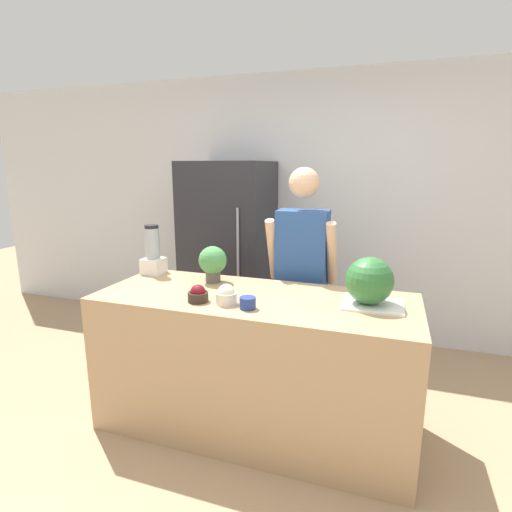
{
  "coord_description": "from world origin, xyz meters",
  "views": [
    {
      "loc": [
        0.78,
        -1.87,
        1.71
      ],
      "look_at": [
        0.0,
        0.43,
        1.16
      ],
      "focal_mm": 28.0,
      "sensor_mm": 36.0,
      "label": 1
    }
  ],
  "objects_px": {
    "bowl_cherries": "(198,295)",
    "refrigerator": "(229,252)",
    "person": "(302,278)",
    "watermelon": "(369,281)",
    "blender": "(153,254)",
    "potted_plant": "(213,262)",
    "bowl_small_blue": "(248,303)",
    "bowl_cream": "(226,295)"
  },
  "relations": [
    {
      "from": "blender",
      "to": "bowl_cherries",
      "type": "bearing_deg",
      "value": -37.64
    },
    {
      "from": "bowl_cream",
      "to": "potted_plant",
      "type": "relative_size",
      "value": 0.49
    },
    {
      "from": "refrigerator",
      "to": "blender",
      "type": "relative_size",
      "value": 4.71
    },
    {
      "from": "bowl_small_blue",
      "to": "potted_plant",
      "type": "height_order",
      "value": "potted_plant"
    },
    {
      "from": "bowl_small_blue",
      "to": "potted_plant",
      "type": "xyz_separation_m",
      "value": [
        -0.41,
        0.43,
        0.11
      ]
    },
    {
      "from": "blender",
      "to": "bowl_cream",
      "type": "bearing_deg",
      "value": -29.98
    },
    {
      "from": "watermelon",
      "to": "bowl_cherries",
      "type": "bearing_deg",
      "value": -165.39
    },
    {
      "from": "person",
      "to": "blender",
      "type": "xyz_separation_m",
      "value": [
        -1.07,
        -0.33,
        0.18
      ]
    },
    {
      "from": "bowl_cream",
      "to": "watermelon",
      "type": "bearing_deg",
      "value": 16.65
    },
    {
      "from": "refrigerator",
      "to": "person",
      "type": "distance_m",
      "value": 1.15
    },
    {
      "from": "blender",
      "to": "person",
      "type": "bearing_deg",
      "value": 17.13
    },
    {
      "from": "blender",
      "to": "potted_plant",
      "type": "distance_m",
      "value": 0.52
    },
    {
      "from": "bowl_cream",
      "to": "refrigerator",
      "type": "bearing_deg",
      "value": 111.91
    },
    {
      "from": "bowl_cream",
      "to": "bowl_small_blue",
      "type": "bearing_deg",
      "value": -13.61
    },
    {
      "from": "bowl_cherries",
      "to": "refrigerator",
      "type": "bearing_deg",
      "value": 105.71
    },
    {
      "from": "bowl_cream",
      "to": "bowl_small_blue",
      "type": "xyz_separation_m",
      "value": [
        0.15,
        -0.04,
        -0.02
      ]
    },
    {
      "from": "bowl_cream",
      "to": "bowl_small_blue",
      "type": "relative_size",
      "value": 1.34
    },
    {
      "from": "bowl_cream",
      "to": "blender",
      "type": "xyz_separation_m",
      "value": [
        -0.79,
        0.45,
        0.1
      ]
    },
    {
      "from": "person",
      "to": "watermelon",
      "type": "relative_size",
      "value": 6.19
    },
    {
      "from": "person",
      "to": "bowl_cream",
      "type": "relative_size",
      "value": 13.59
    },
    {
      "from": "refrigerator",
      "to": "bowl_cherries",
      "type": "distance_m",
      "value": 1.59
    },
    {
      "from": "watermelon",
      "to": "bowl_cherries",
      "type": "height_order",
      "value": "watermelon"
    },
    {
      "from": "person",
      "to": "watermelon",
      "type": "height_order",
      "value": "person"
    },
    {
      "from": "refrigerator",
      "to": "potted_plant",
      "type": "distance_m",
      "value": 1.18
    },
    {
      "from": "watermelon",
      "to": "bowl_cream",
      "type": "distance_m",
      "value": 0.84
    },
    {
      "from": "refrigerator",
      "to": "bowl_small_blue",
      "type": "height_order",
      "value": "refrigerator"
    },
    {
      "from": "bowl_cream",
      "to": "potted_plant",
      "type": "xyz_separation_m",
      "value": [
        -0.27,
        0.39,
        0.09
      ]
    },
    {
      "from": "bowl_cream",
      "to": "blender",
      "type": "bearing_deg",
      "value": 150.02
    },
    {
      "from": "potted_plant",
      "to": "watermelon",
      "type": "bearing_deg",
      "value": -8.22
    },
    {
      "from": "bowl_small_blue",
      "to": "blender",
      "type": "distance_m",
      "value": 1.06
    },
    {
      "from": "watermelon",
      "to": "blender",
      "type": "xyz_separation_m",
      "value": [
        -1.59,
        0.22,
        0.0
      ]
    },
    {
      "from": "watermelon",
      "to": "blender",
      "type": "relative_size",
      "value": 0.74
    },
    {
      "from": "person",
      "to": "watermelon",
      "type": "xyz_separation_m",
      "value": [
        0.51,
        -0.55,
        0.18
      ]
    },
    {
      "from": "bowl_small_blue",
      "to": "blender",
      "type": "height_order",
      "value": "blender"
    },
    {
      "from": "refrigerator",
      "to": "blender",
      "type": "bearing_deg",
      "value": -99.72
    },
    {
      "from": "person",
      "to": "bowl_cream",
      "type": "xyz_separation_m",
      "value": [
        -0.28,
        -0.78,
        0.08
      ]
    },
    {
      "from": "person",
      "to": "potted_plant",
      "type": "relative_size",
      "value": 6.66
    },
    {
      "from": "refrigerator",
      "to": "bowl_small_blue",
      "type": "bearing_deg",
      "value": -63.96
    },
    {
      "from": "person",
      "to": "bowl_small_blue",
      "type": "relative_size",
      "value": 18.17
    },
    {
      "from": "refrigerator",
      "to": "potted_plant",
      "type": "height_order",
      "value": "refrigerator"
    },
    {
      "from": "refrigerator",
      "to": "bowl_cream",
      "type": "xyz_separation_m",
      "value": [
        0.61,
        -1.51,
        0.09
      ]
    },
    {
      "from": "bowl_small_blue",
      "to": "potted_plant",
      "type": "distance_m",
      "value": 0.61
    }
  ]
}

